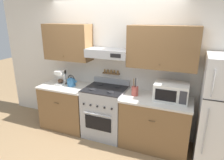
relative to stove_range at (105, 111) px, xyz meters
name	(u,v)px	position (x,y,z in m)	size (l,w,h in m)	color
ground_plane	(98,143)	(0.00, -0.35, -0.48)	(16.00, 16.00, 0.00)	#937551
wall_back	(113,60)	(0.04, 0.30, 0.94)	(5.20, 0.46, 2.55)	silver
counter_left	(67,106)	(-0.86, 0.00, -0.03)	(0.97, 0.69, 0.90)	brown
counter_right	(155,122)	(0.95, 0.00, -0.03)	(1.15, 0.69, 0.90)	brown
stove_range	(105,111)	(0.00, 0.00, 0.00)	(0.74, 0.68, 1.05)	#ADAFB5
tea_kettle	(71,82)	(-0.73, 0.00, 0.51)	(0.21, 0.16, 0.22)	teal
coffee_maker	(62,77)	(-0.97, 0.03, 0.56)	(0.16, 0.21, 0.29)	white
microwave	(171,92)	(1.16, 0.02, 0.56)	(0.53, 0.39, 0.29)	white
utensil_crock	(135,91)	(0.56, 0.00, 0.50)	(0.12, 0.12, 0.31)	#B24C42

